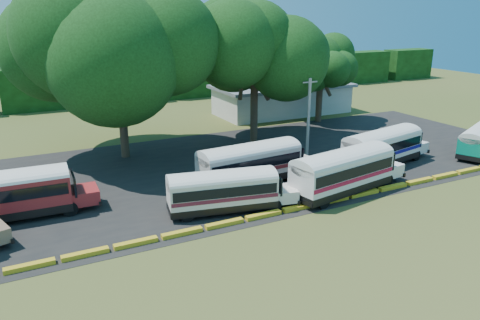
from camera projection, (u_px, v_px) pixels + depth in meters
name	position (u px, v px, depth m)	size (l,w,h in m)	color
ground	(289.00, 219.00, 32.37)	(160.00, 160.00, 0.00)	#374818
asphalt_strip	(228.00, 167.00, 42.98)	(64.00, 24.00, 0.02)	black
curb	(282.00, 211.00, 33.17)	(53.70, 0.45, 0.30)	gold
terminal_building	(282.00, 99.00, 64.97)	(19.00, 9.00, 4.00)	beige
treeline_backdrop	(122.00, 83.00, 72.19)	(130.00, 4.00, 6.00)	black
bus_red	(6.00, 193.00, 31.58)	(10.72, 3.02, 3.49)	black
bus_cream_west	(225.00, 189.00, 32.96)	(9.63, 4.05, 3.08)	black
bus_cream_east	(252.00, 161.00, 38.22)	(10.74, 3.39, 3.48)	black
bus_white_red	(345.00, 169.00, 36.17)	(11.21, 4.44, 3.59)	black
bus_white_blue	(384.00, 145.00, 42.78)	(10.78, 4.63, 3.44)	black
bus_teal	(480.00, 139.00, 46.14)	(8.98, 5.58, 2.92)	black
tree_west	(116.00, 38.00, 42.55)	(14.90, 14.90, 16.86)	#372C1B
tree_center	(255.00, 43.00, 48.30)	(11.77, 11.77, 14.91)	#372C1B
tree_east	(321.00, 59.00, 58.27)	(7.50, 7.50, 10.73)	#372C1B
utility_pole	(309.00, 117.00, 45.25)	(1.60, 0.30, 7.65)	gray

